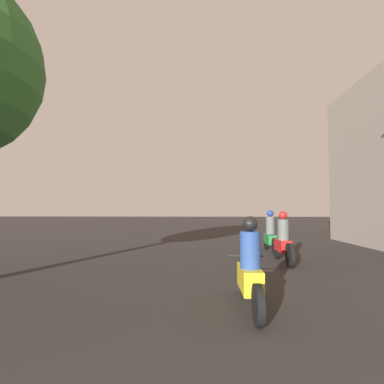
{
  "coord_description": "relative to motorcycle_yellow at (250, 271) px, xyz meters",
  "views": [
    {
      "loc": [
        -0.72,
        0.44,
        1.57
      ],
      "look_at": [
        -1.47,
        18.42,
        2.58
      ],
      "focal_mm": 28.0,
      "sensor_mm": 36.0,
      "label": 1
    }
  ],
  "objects": [
    {
      "name": "motorcycle_yellow",
      "position": [
        0.0,
        0.0,
        0.0
      ],
      "size": [
        0.6,
        2.04,
        1.46
      ],
      "rotation": [
        0.0,
        0.0,
        0.11
      ],
      "color": "black",
      "rests_on": "ground_plane"
    },
    {
      "name": "motorcycle_red",
      "position": [
        1.57,
        4.06,
        0.02
      ],
      "size": [
        0.6,
        2.11,
        1.51
      ],
      "rotation": [
        0.0,
        0.0,
        0.14
      ],
      "color": "black",
      "rests_on": "ground_plane"
    },
    {
      "name": "motorcycle_green",
      "position": [
        1.7,
        6.36,
        0.02
      ],
      "size": [
        0.6,
        2.03,
        1.52
      ],
      "rotation": [
        0.0,
        0.0,
        0.13
      ],
      "color": "black",
      "rests_on": "ground_plane"
    }
  ]
}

